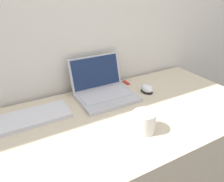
{
  "coord_description": "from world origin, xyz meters",
  "views": [
    {
      "loc": [
        -0.53,
        -0.42,
        1.32
      ],
      "look_at": [
        -0.03,
        0.48,
        0.79
      ],
      "focal_mm": 35.0,
      "sensor_mm": 36.0,
      "label": 1
    }
  ],
  "objects": [
    {
      "name": "external_keyboard",
      "position": [
        -0.48,
        0.54,
        0.72
      ],
      "size": [
        0.43,
        0.16,
        0.02
      ],
      "color": "silver",
      "rests_on": "desk"
    },
    {
      "name": "laptop",
      "position": [
        -0.03,
        0.58,
        0.76
      ],
      "size": [
        0.32,
        0.3,
        0.21
      ],
      "color": "#ADADB2",
      "rests_on": "desk"
    },
    {
      "name": "usb_stick",
      "position": [
        0.18,
        0.67,
        0.72
      ],
      "size": [
        0.02,
        0.06,
        0.01
      ],
      "color": "#B2261E",
      "rests_on": "desk"
    },
    {
      "name": "desk",
      "position": [
        0.0,
        0.36,
        0.36
      ],
      "size": [
        1.4,
        0.73,
        0.71
      ],
      "color": "beige",
      "rests_on": "ground_plane"
    },
    {
      "name": "computer_mouse",
      "position": [
        0.22,
        0.5,
        0.73
      ],
      "size": [
        0.06,
        0.09,
        0.04
      ],
      "color": "black",
      "rests_on": "desk"
    },
    {
      "name": "drink_cup",
      "position": [
        -0.02,
        0.2,
        0.76
      ],
      "size": [
        0.1,
        0.1,
        0.09
      ],
      "color": "silver",
      "rests_on": "desk"
    }
  ]
}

